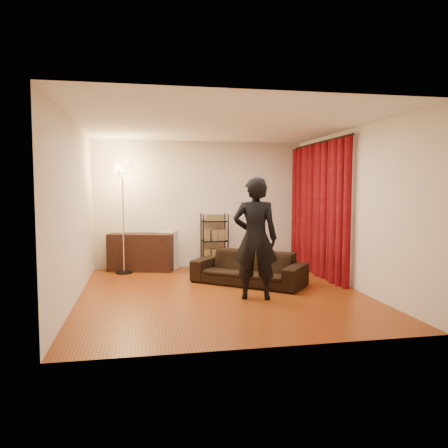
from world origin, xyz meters
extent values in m
plane|color=#8B3A14|center=(0.00, 0.00, 0.00)|extent=(5.00, 5.00, 0.00)
plane|color=white|center=(0.00, 0.00, 2.70)|extent=(5.00, 5.00, 0.00)
plane|color=beige|center=(0.00, 2.50, 1.35)|extent=(5.00, 0.00, 5.00)
plane|color=beige|center=(0.00, -2.50, 1.35)|extent=(5.00, 0.00, 5.00)
plane|color=beige|center=(-2.25, 0.00, 1.35)|extent=(0.00, 5.00, 5.00)
plane|color=beige|center=(2.25, 0.00, 1.35)|extent=(0.00, 5.00, 5.00)
cylinder|color=black|center=(2.15, 1.12, 2.58)|extent=(0.04, 2.65, 0.04)
imported|color=black|center=(0.59, 0.55, 0.29)|extent=(2.03, 1.84, 0.58)
imported|color=black|center=(0.44, -0.46, 0.94)|extent=(0.78, 0.63, 1.87)
cube|color=black|center=(-1.27, 2.23, 0.38)|extent=(1.40, 0.84, 0.77)
camera|label=1|loc=(-1.26, -6.87, 1.70)|focal=35.00mm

